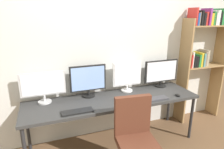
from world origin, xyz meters
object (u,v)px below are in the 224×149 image
(office_chair, at_px, (135,146))
(keyboard_right, at_px, (156,99))
(keyboard_left, at_px, (77,112))
(computer_mouse, at_px, (178,95))
(monitor_far_right, at_px, (161,72))
(monitor_center_right, at_px, (127,75))
(monitor_center_left, at_px, (88,80))
(desk, at_px, (113,102))
(monitor_far_left, at_px, (43,86))
(bookshelf, at_px, (202,50))

(office_chair, height_order, keyboard_right, office_chair)
(keyboard_left, distance_m, computer_mouse, 1.49)
(keyboard_left, height_order, computer_mouse, computer_mouse)
(monitor_far_right, bearing_deg, monitor_center_right, -180.00)
(office_chair, height_order, monitor_center_left, monitor_center_left)
(monitor_center_right, relative_size, monitor_far_right, 0.80)
(desk, relative_size, monitor_center_right, 5.24)
(computer_mouse, bearing_deg, monitor_far_right, 90.46)
(keyboard_right, height_order, computer_mouse, computer_mouse)
(monitor_far_right, bearing_deg, keyboard_left, -163.43)
(office_chair, relative_size, monitor_center_left, 1.88)
(office_chair, xyz_separation_m, monitor_center_left, (-0.34, 0.88, 0.59))
(monitor_center_left, relative_size, monitor_center_right, 1.11)
(computer_mouse, bearing_deg, monitor_far_left, 166.29)
(desk, xyz_separation_m, computer_mouse, (0.93, -0.24, 0.06))
(office_chair, xyz_separation_m, monitor_center_right, (0.28, 0.88, 0.60))
(monitor_center_right, xyz_separation_m, monitor_far_right, (0.62, 0.00, -0.01))
(keyboard_left, xyz_separation_m, keyboard_right, (1.12, 0.00, 0.00))
(computer_mouse, bearing_deg, monitor_center_right, 143.91)
(monitor_far_left, height_order, monitor_center_left, monitor_center_left)
(desk, relative_size, keyboard_right, 6.81)
(desk, xyz_separation_m, office_chair, (0.03, -0.67, -0.29))
(monitor_far_left, xyz_separation_m, keyboard_left, (0.37, -0.44, -0.23))
(office_chair, height_order, monitor_far_left, monitor_far_left)
(bookshelf, bearing_deg, keyboard_left, -168.76)
(monitor_far_left, distance_m, monitor_center_left, 0.62)
(desk, bearing_deg, monitor_far_right, 12.91)
(office_chair, distance_m, monitor_center_left, 1.11)
(monitor_far_right, distance_m, keyboard_right, 0.62)
(monitor_far_left, relative_size, computer_mouse, 6.14)
(desk, height_order, office_chair, office_chair)
(office_chair, xyz_separation_m, keyboard_left, (-0.59, 0.44, 0.35))
(bookshelf, xyz_separation_m, monitor_far_right, (-0.82, -0.02, -0.32))
(desk, relative_size, office_chair, 2.52)
(monitor_center_right, bearing_deg, bookshelf, 0.68)
(desk, distance_m, monitor_center_right, 0.48)
(monitor_far_right, relative_size, computer_mouse, 6.23)
(bookshelf, height_order, monitor_far_right, bookshelf)
(desk, relative_size, keyboard_left, 6.44)
(keyboard_right, distance_m, computer_mouse, 0.37)
(bookshelf, xyz_separation_m, computer_mouse, (-0.82, -0.47, -0.54))
(computer_mouse, bearing_deg, office_chair, -154.69)
(monitor_far_right, distance_m, computer_mouse, 0.51)
(office_chair, bearing_deg, computer_mouse, 25.31)
(office_chair, distance_m, keyboard_left, 0.81)
(monitor_far_left, distance_m, monitor_far_right, 1.85)
(monitor_far_right, bearing_deg, computer_mouse, -89.54)
(office_chair, distance_m, monitor_far_right, 1.38)
(keyboard_left, relative_size, computer_mouse, 4.04)
(keyboard_right, relative_size, computer_mouse, 3.82)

